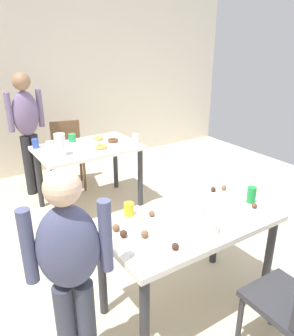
{
  "coord_description": "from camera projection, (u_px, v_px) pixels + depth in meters",
  "views": [
    {
      "loc": [
        -1.43,
        -1.66,
        1.92
      ],
      "look_at": [
        -0.04,
        0.48,
        0.9
      ],
      "focal_mm": 35.77,
      "sensor_mm": 36.0,
      "label": 1
    }
  ],
  "objects": [
    {
      "name": "cup_far_2",
      "position": [
        35.0,
        143.0,
        3.69
      ],
      "size": [
        0.07,
        0.07,
        0.1
      ],
      "primitive_type": "cylinder",
      "color": "#3351B2",
      "rests_on": "dining_table_far"
    },
    {
      "name": "wall_back",
      "position": [
        44.0,
        82.0,
        4.73
      ],
      "size": [
        6.4,
        0.1,
        2.6
      ],
      "primitive_type": "cube",
      "color": "beige",
      "rests_on": "ground_plane"
    },
    {
      "name": "person_adult_far",
      "position": [
        27.0,
        124.0,
        4.04
      ],
      "size": [
        0.46,
        0.25,
        1.52
      ],
      "color": "#28282D",
      "rests_on": "ground_plane"
    },
    {
      "name": "cup_near_1",
      "position": [
        129.0,
        209.0,
        2.31
      ],
      "size": [
        0.07,
        0.07,
        0.09
      ],
      "primitive_type": "cylinder",
      "color": "yellow",
      "rests_on": "dining_table_near"
    },
    {
      "name": "person_girl_near",
      "position": [
        70.0,
        268.0,
        1.73
      ],
      "size": [
        0.45,
        0.29,
        1.34
      ],
      "color": "#383D4C",
      "rests_on": "ground_plane"
    },
    {
      "name": "cake_ball_0",
      "position": [
        124.0,
        234.0,
        2.07
      ],
      "size": [
        0.05,
        0.05,
        0.05
      ],
      "primitive_type": "sphere",
      "color": "#3D2319",
      "rests_on": "dining_table_near"
    },
    {
      "name": "pitcher_far",
      "position": [
        60.0,
        145.0,
        3.42
      ],
      "size": [
        0.11,
        0.11,
        0.24
      ],
      "primitive_type": "cylinder",
      "color": "white",
      "rests_on": "dining_table_far"
    },
    {
      "name": "cake_ball_7",
      "position": [
        224.0,
        188.0,
        2.69
      ],
      "size": [
        0.04,
        0.04,
        0.04
      ],
      "primitive_type": "sphere",
      "color": "brown",
      "rests_on": "dining_table_near"
    },
    {
      "name": "cake_ball_6",
      "position": [
        145.0,
        234.0,
        2.06
      ],
      "size": [
        0.05,
        0.05,
        0.05
      ],
      "primitive_type": "sphere",
      "color": "brown",
      "rests_on": "dining_table_near"
    },
    {
      "name": "dining_table_near",
      "position": [
        189.0,
        233.0,
        2.32
      ],
      "size": [
        1.21,
        0.67,
        0.75
      ],
      "color": "silver",
      "rests_on": "ground_plane"
    },
    {
      "name": "dining_table_far",
      "position": [
        88.0,
        155.0,
        3.8
      ],
      "size": [
        1.13,
        0.74,
        0.75
      ],
      "color": "white",
      "rests_on": "ground_plane"
    },
    {
      "name": "donut_far_1",
      "position": [
        63.0,
        144.0,
        3.77
      ],
      "size": [
        0.13,
        0.13,
        0.04
      ],
      "primitive_type": "torus",
      "color": "white",
      "rests_on": "dining_table_far"
    },
    {
      "name": "chair_far_table",
      "position": [
        67.0,
        150.0,
        4.42
      ],
      "size": [
        0.49,
        0.49,
        0.87
      ],
      "color": "brown",
      "rests_on": "ground_plane"
    },
    {
      "name": "cup_near_0",
      "position": [
        200.0,
        210.0,
        2.29
      ],
      "size": [
        0.08,
        0.08,
        0.1
      ],
      "primitive_type": "cylinder",
      "color": "white",
      "rests_on": "dining_table_near"
    },
    {
      "name": "cup_far_0",
      "position": [
        72.0,
        138.0,
        3.91
      ],
      "size": [
        0.09,
        0.09,
        0.09
      ],
      "primitive_type": "cylinder",
      "color": "green",
      "rests_on": "dining_table_far"
    },
    {
      "name": "fork_near",
      "position": [
        143.0,
        252.0,
        1.93
      ],
      "size": [
        0.17,
        0.02,
        0.01
      ],
      "primitive_type": "cube",
      "color": "silver",
      "rests_on": "dining_table_near"
    },
    {
      "name": "soda_can",
      "position": [
        251.0,
        195.0,
        2.48
      ],
      "size": [
        0.07,
        0.07,
        0.12
      ],
      "primitive_type": "cylinder",
      "color": "#198438",
      "rests_on": "dining_table_near"
    },
    {
      "name": "ground_plane",
      "position": [
        183.0,
        288.0,
        2.73
      ],
      "size": [
        6.4,
        6.4,
        0.0
      ],
      "primitive_type": "plane",
      "color": "beige"
    },
    {
      "name": "donut_far_2",
      "position": [
        113.0,
        140.0,
        3.91
      ],
      "size": [
        0.13,
        0.13,
        0.04
      ],
      "primitive_type": "torus",
      "color": "brown",
      "rests_on": "dining_table_far"
    },
    {
      "name": "cake_ball_3",
      "position": [
        152.0,
        214.0,
        2.3
      ],
      "size": [
        0.04,
        0.04,
        0.04
      ],
      "primitive_type": "sphere",
      "color": "brown",
      "rests_on": "dining_table_near"
    },
    {
      "name": "donut_far_0",
      "position": [
        101.0,
        147.0,
        3.69
      ],
      "size": [
        0.14,
        0.14,
        0.04
      ],
      "primitive_type": "torus",
      "color": "gold",
      "rests_on": "dining_table_far"
    },
    {
      "name": "cup_far_3",
      "position": [
        135.0,
        139.0,
        3.83
      ],
      "size": [
        0.07,
        0.07,
        0.12
      ],
      "primitive_type": "cylinder",
      "color": "white",
      "rests_on": "dining_table_far"
    },
    {
      "name": "cup_far_1",
      "position": [
        50.0,
        147.0,
        3.56
      ],
      "size": [
        0.08,
        0.08,
        0.12
      ],
      "primitive_type": "cylinder",
      "color": "white",
      "rests_on": "dining_table_far"
    },
    {
      "name": "cake_ball_5",
      "position": [
        213.0,
        189.0,
        2.67
      ],
      "size": [
        0.04,
        0.04,
        0.04
      ],
      "primitive_type": "sphere",
      "color": "#3D2319",
      "rests_on": "dining_table_near"
    },
    {
      "name": "cake_ball_4",
      "position": [
        116.0,
        228.0,
        2.13
      ],
      "size": [
        0.05,
        0.05,
        0.05
      ],
      "primitive_type": "sphere",
      "color": "brown",
      "rests_on": "dining_table_near"
    },
    {
      "name": "mixing_bowl",
      "position": [
        205.0,
        226.0,
        2.13
      ],
      "size": [
        0.18,
        0.18,
        0.07
      ],
      "primitive_type": "cylinder",
      "color": "white",
      "rests_on": "dining_table_near"
    },
    {
      "name": "cake_ball_1",
      "position": [
        175.0,
        246.0,
        1.94
      ],
      "size": [
        0.04,
        0.04,
        0.04
      ],
      "primitive_type": "sphere",
      "color": "#3D2319",
      "rests_on": "dining_table_near"
    },
    {
      "name": "cake_ball_2",
      "position": [
        254.0,
        206.0,
        2.41
      ],
      "size": [
        0.04,
        0.04,
        0.04
      ],
      "primitive_type": "sphere",
      "color": "brown",
      "rests_on": "dining_table_near"
    },
    {
      "name": "donut_far_3",
      "position": [
        98.0,
        138.0,
        3.99
      ],
      "size": [
        0.12,
        0.12,
        0.04
      ],
      "primitive_type": "torus",
      "color": "gold",
      "rests_on": "dining_table_far"
    },
    {
      "name": "donut_far_4",
      "position": [
        57.0,
        142.0,
        3.86
      ],
      "size": [
        0.13,
        0.13,
        0.04
      ],
      "primitive_type": "torus",
      "color": "gold",
      "rests_on": "dining_table_far"
    }
  ]
}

